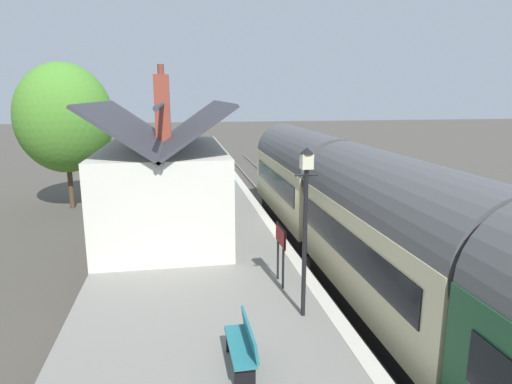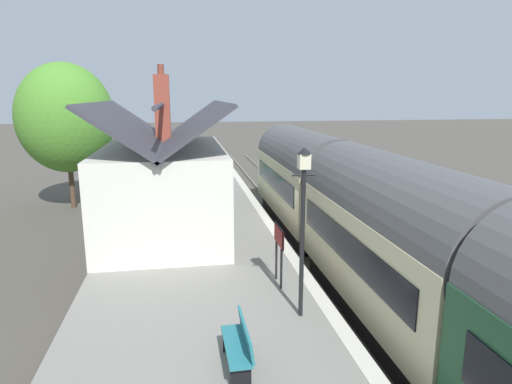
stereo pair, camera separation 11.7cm
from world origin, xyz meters
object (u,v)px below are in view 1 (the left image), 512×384
Objects in this scene: train at (393,236)px; lamp_post_platform at (306,201)px; tree_distant at (64,118)px; bench_mid_platform at (201,174)px; station_building at (165,186)px; station_sign_board at (281,241)px; planter_corner_building at (223,168)px; planter_edge_near at (222,174)px; planter_bench_right at (212,176)px; bench_platform_end at (243,344)px.

lamp_post_platform is at bearing 116.00° from train.
bench_mid_platform is at bearing -83.62° from tree_distant.
station_building is 9.67m from tree_distant.
train is 2.94m from station_sign_board.
planter_corner_building is 0.10× the size of tree_distant.
train reaches higher than planter_edge_near.
station_building is 10.47× the size of planter_corner_building.
station_building reaches higher than lamp_post_platform.
station_building is 5.51× the size of bench_mid_platform.
bench_mid_platform is at bearing 149.67° from planter_corner_building.
planter_edge_near is 1.26× the size of planter_corner_building.
planter_bench_right is (13.69, 3.66, -0.78)m from train.
planter_bench_right is at bearing -15.78° from station_building.
bench_platform_end reaches higher than planter_corner_building.
train is at bearing -140.89° from tree_distant.
planter_edge_near reaches higher than bench_mid_platform.
station_building is 8.98m from bench_mid_platform.
bench_platform_end is at bearing 136.78° from lamp_post_platform.
lamp_post_platform is (-6.93, -3.17, 0.97)m from station_building.
train reaches higher than planter_bench_right.
bench_platform_end is at bearing 124.94° from train.
planter_bench_right is at bearing 129.94° from planter_edge_near.
planter_bench_right is 0.12× the size of tree_distant.
planter_edge_near is 15.70m from lamp_post_platform.
planter_bench_right is 3.36m from planter_corner_building.
bench_mid_platform is at bearing 5.34° from lamp_post_platform.
planter_corner_building is at bearing -0.62° from station_sign_board.
tree_distant is (-0.76, 6.76, 3.22)m from bench_mid_platform.
bench_mid_platform is at bearing -0.48° from bench_platform_end.
lamp_post_platform reaches higher than bench_mid_platform.
tree_distant reaches higher than train.
lamp_post_platform is 0.51× the size of tree_distant.
station_sign_board is at bearing -148.41° from tree_distant.
station_sign_board is at bearing -149.64° from station_building.
station_building is 4.95× the size of station_sign_board.
lamp_post_platform reaches higher than planter_edge_near.
train is 3.42× the size of tree_distant.
station_sign_board reaches higher than planter_corner_building.
lamp_post_platform is (1.71, -1.61, 2.16)m from bench_platform_end.
station_sign_board is at bearing -176.78° from planter_bench_right.
bench_mid_platform is (14.31, 4.26, -0.78)m from train.
bench_platform_end is 1.00× the size of bench_mid_platform.
station_building is at bearing -147.63° from tree_distant.
bench_platform_end is 1.50× the size of planter_edge_near.
train is at bearing -163.43° from bench_mid_platform.
station_sign_board is at bearing 179.38° from planter_corner_building.
station_sign_board is at bearing -179.38° from planter_edge_near.
train is 17.16m from planter_corner_building.
lamp_post_platform is at bearing -176.68° from planter_bench_right.
station_building reaches higher than planter_bench_right.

